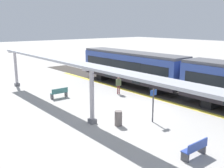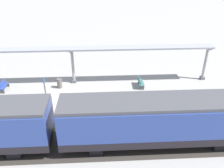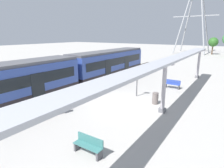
# 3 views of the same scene
# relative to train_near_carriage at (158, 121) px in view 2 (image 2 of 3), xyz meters

# --- Properties ---
(ground_plane) EXTENTS (176.00, 176.00, 0.00)m
(ground_plane) POSITION_rel_train_near_carriage_xyz_m (5.70, 6.38, -1.83)
(ground_plane) COLOR #ADA9A3
(tactile_edge_strip) EXTENTS (0.49, 34.01, 0.01)m
(tactile_edge_strip) POSITION_rel_train_near_carriage_xyz_m (1.84, 6.38, -1.83)
(tactile_edge_strip) COLOR yellow
(tactile_edge_strip) RESTS_ON ground
(trackbed) EXTENTS (3.20, 46.01, 0.01)m
(trackbed) POSITION_rel_train_near_carriage_xyz_m (-0.01, 6.38, -1.83)
(trackbed) COLOR #38332D
(trackbed) RESTS_ON ground
(train_near_carriage) EXTENTS (2.65, 12.90, 3.48)m
(train_near_carriage) POSITION_rel_train_near_carriage_xyz_m (0.00, 0.00, 0.00)
(train_near_carriage) COLOR #2F4797
(train_near_carriage) RESTS_ON ground
(canopy_pillar_nearest) EXTENTS (1.10, 0.44, 3.57)m
(canopy_pillar_nearest) POSITION_rel_train_near_carriage_xyz_m (9.35, -7.06, -0.02)
(canopy_pillar_nearest) COLOR slate
(canopy_pillar_nearest) RESTS_ON ground
(canopy_pillar_second) EXTENTS (1.10, 0.44, 3.57)m
(canopy_pillar_second) POSITION_rel_train_near_carriage_xyz_m (9.35, 6.45, -0.02)
(canopy_pillar_second) COLOR slate
(canopy_pillar_second) RESTS_ON ground
(canopy_beam) EXTENTS (1.20, 27.55, 0.16)m
(canopy_beam) POSITION_rel_train_near_carriage_xyz_m (9.35, 6.32, 1.82)
(canopy_beam) COLOR #A8AAB2
(canopy_beam) RESTS_ON canopy_pillar_nearest
(bench_near_end) EXTENTS (1.50, 0.45, 0.86)m
(bench_near_end) POSITION_rel_train_near_carriage_xyz_m (8.13, -0.23, -1.39)
(bench_near_end) COLOR #387270
(bench_near_end) RESTS_ON ground
(bench_mid_platform) EXTENTS (1.50, 0.46, 0.86)m
(bench_mid_platform) POSITION_rel_train_near_carriage_xyz_m (8.13, 13.14, -1.39)
(bench_mid_platform) COLOR #30489F
(bench_mid_platform) RESTS_ON ground
(trash_bin) EXTENTS (0.48, 0.48, 0.94)m
(trash_bin) POSITION_rel_train_near_carriage_xyz_m (8.30, 7.78, -1.36)
(trash_bin) COLOR #6C615D
(trash_bin) RESTS_ON ground
(platform_info_sign) EXTENTS (0.56, 0.10, 2.20)m
(platform_info_sign) POSITION_rel_train_near_carriage_xyz_m (6.20, 8.71, -0.50)
(platform_info_sign) COLOR #4C4C51
(platform_info_sign) RESTS_ON ground
(passenger_waiting_near_edge) EXTENTS (0.49, 0.29, 1.58)m
(passenger_waiting_near_edge) POSITION_rel_train_near_carriage_xyz_m (3.36, 1.99, -0.84)
(passenger_waiting_near_edge) COLOR maroon
(passenger_waiting_near_edge) RESTS_ON ground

